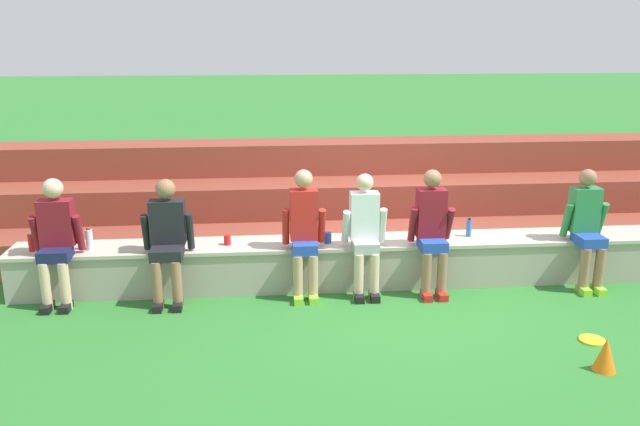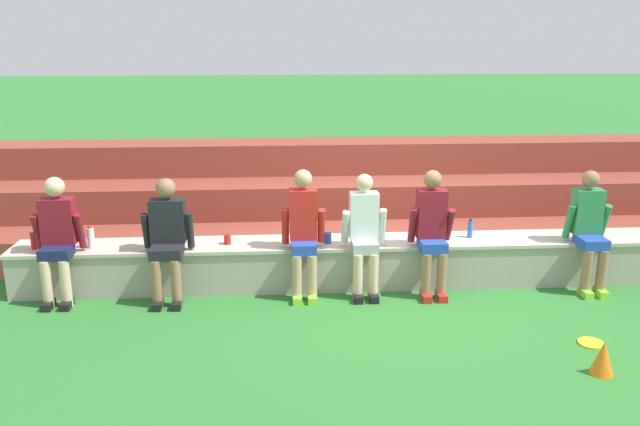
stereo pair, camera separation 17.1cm
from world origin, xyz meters
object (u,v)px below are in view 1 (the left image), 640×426
object	(u,v)px
plastic_cup_right_end	(227,240)
frisbee	(592,340)
person_center	(304,230)
water_bottle_mid_right	(31,242)
water_bottle_center_gap	(89,239)
person_rightmost_edge	(587,226)
plastic_cup_middle	(328,238)
person_right_of_center	(365,232)
person_far_right	(432,229)
water_bottle_mid_left	(469,228)
sports_cone	(606,354)
person_far_left	(56,237)
person_left_of_center	(167,237)

from	to	relation	value
plastic_cup_right_end	frisbee	distance (m)	3.98
person_center	water_bottle_mid_right	distance (m)	3.04
person_center	water_bottle_center_gap	size ratio (longest dim) A/B	5.66
person_rightmost_edge	plastic_cup_middle	xyz separation A→B (m)	(-2.98, 0.24, -0.13)
person_center	person_right_of_center	world-z (taller)	person_center
person_far_right	water_bottle_mid_left	bearing A→B (deg)	33.08
person_rightmost_edge	water_bottle_mid_left	distance (m)	1.33
person_center	sports_cone	bearing A→B (deg)	-37.52
person_center	plastic_cup_middle	bearing A→B (deg)	38.09
person_far_left	plastic_cup_middle	size ratio (longest dim) A/B	11.14
person_far_left	person_right_of_center	world-z (taller)	person_far_left
person_far_right	sports_cone	xyz separation A→B (m)	(1.09, -1.91, -0.60)
person_left_of_center	person_far_right	world-z (taller)	person_far_right
person_right_of_center	water_bottle_center_gap	distance (m)	3.08
person_far_left	plastic_cup_middle	world-z (taller)	person_far_left
person_center	plastic_cup_middle	xyz separation A→B (m)	(0.29, 0.22, -0.17)
person_rightmost_edge	sports_cone	xyz separation A→B (m)	(-0.75, -1.93, -0.58)
person_left_of_center	person_right_of_center	size ratio (longest dim) A/B	0.98
person_right_of_center	water_bottle_mid_left	distance (m)	1.36
water_bottle_center_gap	water_bottle_mid_left	bearing A→B (deg)	1.23
frisbee	person_rightmost_edge	bearing A→B (deg)	67.62
sports_cone	plastic_cup_right_end	bearing A→B (deg)	147.02
water_bottle_mid_left	plastic_cup_right_end	world-z (taller)	water_bottle_mid_left
person_far_left	person_right_of_center	xyz separation A→B (m)	(3.36, -0.04, -0.02)
person_far_left	water_bottle_mid_left	bearing A→B (deg)	3.70
plastic_cup_right_end	frisbee	world-z (taller)	plastic_cup_right_end
plastic_cup_right_end	person_left_of_center	bearing A→B (deg)	-156.21
person_right_of_center	person_left_of_center	bearing A→B (deg)	179.92
water_bottle_mid_left	water_bottle_center_gap	size ratio (longest dim) A/B	0.88
plastic_cup_middle	person_rightmost_edge	bearing A→B (deg)	-4.51
person_rightmost_edge	water_bottle_center_gap	world-z (taller)	person_rightmost_edge
person_right_of_center	plastic_cup_right_end	bearing A→B (deg)	169.70
person_far_right	frisbee	world-z (taller)	person_far_right
plastic_cup_middle	person_far_left	bearing A→B (deg)	-176.11
person_far_left	water_bottle_mid_left	xyz separation A→B (m)	(4.67, 0.30, -0.11)
plastic_cup_middle	person_right_of_center	bearing A→B (deg)	-31.83
person_far_left	plastic_cup_right_end	bearing A→B (deg)	7.52
water_bottle_center_gap	person_far_right	bearing A→B (deg)	-3.93
water_bottle_mid_right	plastic_cup_right_end	distance (m)	2.16
water_bottle_mid_left	plastic_cup_right_end	xyz separation A→B (m)	(-2.86, -0.06, -0.05)
frisbee	water_bottle_center_gap	bearing A→B (deg)	162.33
plastic_cup_right_end	person_right_of_center	bearing A→B (deg)	-10.30
plastic_cup_middle	water_bottle_center_gap	bearing A→B (deg)	179.88
water_bottle_center_gap	sports_cone	world-z (taller)	water_bottle_center_gap
person_far_left	person_right_of_center	bearing A→B (deg)	-0.70
person_left_of_center	person_right_of_center	xyz separation A→B (m)	(2.18, -0.00, -0.00)
person_far_right	water_bottle_mid_right	xyz separation A→B (m)	(-4.46, 0.26, -0.11)
water_bottle_mid_left	person_right_of_center	bearing A→B (deg)	-165.31
water_bottle_center_gap	person_right_of_center	bearing A→B (deg)	-4.63
water_bottle_center_gap	sports_cone	distance (m)	5.40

